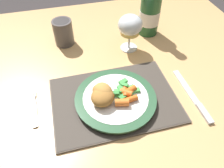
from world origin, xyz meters
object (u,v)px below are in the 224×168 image
object	(u,v)px
bottle	(150,10)
drinking_cup	(63,32)
dining_table	(121,96)
fork	(34,111)
dinner_plate	(116,99)
table_knife	(195,99)
wine_glass	(130,26)

from	to	relation	value
bottle	drinking_cup	bearing A→B (deg)	178.28
dining_table	drinking_cup	distance (m)	0.32
fork	bottle	xyz separation A→B (m)	(0.46, 0.30, 0.09)
dinner_plate	table_knife	size ratio (longest dim) A/B	1.08
drinking_cup	bottle	bearing A→B (deg)	-1.72
dinner_plate	bottle	world-z (taller)	bottle
fork	bottle	size ratio (longest dim) A/B	0.51
table_knife	wine_glass	xyz separation A→B (m)	(-0.11, 0.29, 0.09)
wine_glass	drinking_cup	bearing A→B (deg)	157.98
table_knife	drinking_cup	size ratio (longest dim) A/B	2.27
dining_table	table_knife	world-z (taller)	table_knife
fork	table_knife	world-z (taller)	table_knife
dining_table	fork	world-z (taller)	fork
table_knife	bottle	xyz separation A→B (m)	(-0.01, 0.37, 0.09)
drinking_cup	fork	bearing A→B (deg)	-111.50
fork	wine_glass	world-z (taller)	wine_glass
dinner_plate	bottle	xyz separation A→B (m)	(0.22, 0.32, 0.08)
drinking_cup	table_knife	bearing A→B (deg)	-48.28
dining_table	bottle	xyz separation A→B (m)	(0.18, 0.23, 0.18)
bottle	wine_glass	bearing A→B (deg)	-142.21
dinner_plate	table_knife	xyz separation A→B (m)	(0.23, -0.05, -0.01)
fork	wine_glass	bearing A→B (deg)	31.49
fork	table_knife	bearing A→B (deg)	-9.49
table_knife	fork	bearing A→B (deg)	170.51
dinner_plate	table_knife	distance (m)	0.24
bottle	fork	bearing A→B (deg)	-146.95
dinner_plate	dining_table	bearing A→B (deg)	62.56
wine_glass	dinner_plate	bearing A→B (deg)	-115.95
dining_table	dinner_plate	world-z (taller)	dinner_plate
dinner_plate	drinking_cup	size ratio (longest dim) A/B	2.46
dining_table	table_knife	xyz separation A→B (m)	(0.18, -0.14, 0.09)
table_knife	bottle	distance (m)	0.39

